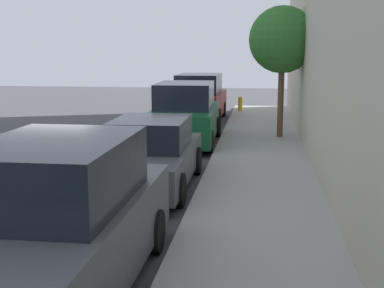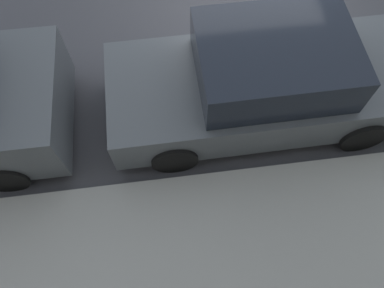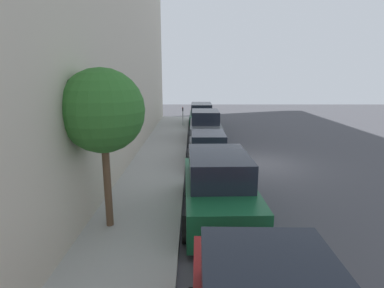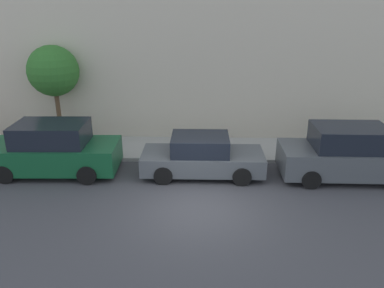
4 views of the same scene
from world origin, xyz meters
TOP-DOWN VIEW (x-y plane):
  - ground_plane at (0.00, 0.00)m, footprint 60.00×60.00m
  - sidewalk at (4.81, 0.00)m, footprint 2.63×32.00m
  - parked_sedan_third at (2.41, -0.09)m, footprint 1.92×4.51m

SIDE VIEW (x-z plane):
  - ground_plane at x=0.00m, z-range 0.00..0.00m
  - sidewalk at x=4.81m, z-range 0.00..0.15m
  - parked_sedan_third at x=2.41m, z-range -0.05..1.49m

